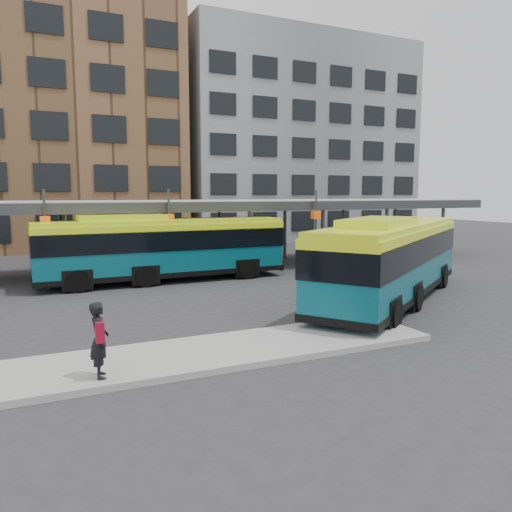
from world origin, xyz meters
The scene contains 9 objects.
ground centered at (0.00, 0.00, 0.00)m, with size 120.00×120.00×0.00m, color #28282B.
boarding_island centered at (-5.50, -3.00, 0.09)m, with size 14.00×3.00×0.18m, color gray.
canopy centered at (-0.06, 12.87, 3.91)m, with size 40.00×6.53×4.80m.
building_brick centered at (-10.00, 32.00, 11.00)m, with size 26.00×14.00×22.00m, color brown.
building_grey centered at (16.00, 32.00, 10.00)m, with size 24.00×14.00×20.00m, color slate.
bus_front centered at (4.23, 0.64, 1.90)m, with size 12.45×9.86×3.64m.
bus_rear centered at (-3.41, 9.56, 1.84)m, with size 12.86×3.11×3.53m.
pedestrian centered at (-8.39, -3.91, 1.12)m, with size 0.47×0.70×1.86m.
bike_rack centered at (13.12, 12.07, 0.48)m, with size 6.13×1.34×1.07m.
Camera 1 is at (-9.86, -15.98, 4.58)m, focal length 35.00 mm.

